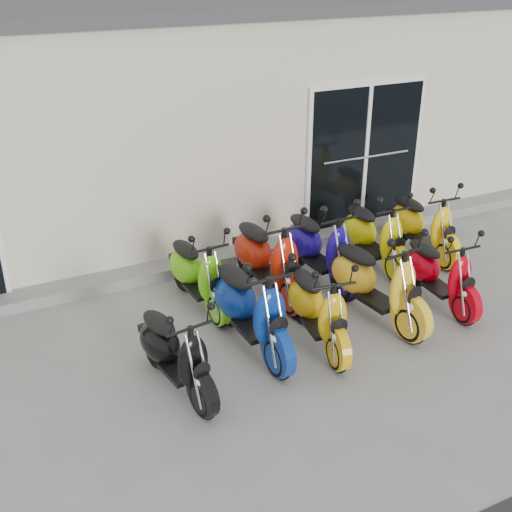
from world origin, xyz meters
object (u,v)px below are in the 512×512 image
object	(u,v)px
scooter_front_red	(440,264)
scooter_back_green	(197,265)
scooter_front_blue	(251,297)
scooter_back_blue	(320,238)
scooter_back_yellow	(375,227)
scooter_back_red	(268,248)
scooter_front_orange_a	(319,300)
scooter_front_black	(175,343)
scooter_back_extra	(424,216)
scooter_front_orange_b	(377,272)

from	to	relation	value
scooter_front_red	scooter_back_green	size ratio (longest dim) A/B	0.96
scooter_front_blue	scooter_back_green	size ratio (longest dim) A/B	1.12
scooter_front_blue	scooter_back_blue	world-z (taller)	scooter_front_blue
scooter_back_green	scooter_back_blue	bearing A→B (deg)	-5.98
scooter_back_yellow	scooter_back_blue	bearing A→B (deg)	-174.85
scooter_back_green	scooter_back_red	xyz separation A→B (m)	(0.91, -0.10, 0.07)
scooter_front_orange_a	scooter_back_green	world-z (taller)	scooter_back_green
scooter_back_red	scooter_front_black	bearing A→B (deg)	-143.33
scooter_back_blue	scooter_back_yellow	bearing A→B (deg)	0.16
scooter_front_orange_a	scooter_back_extra	distance (m)	2.90
scooter_front_black	scooter_back_extra	distance (m)	4.49
scooter_front_blue	scooter_front_red	distance (m)	2.52
scooter_back_red	scooter_back_blue	distance (m)	0.79
scooter_front_orange_b	scooter_back_green	bearing A→B (deg)	138.72
scooter_back_blue	scooter_back_extra	xyz separation A→B (m)	(1.76, 0.04, -0.03)
scooter_front_orange_b	scooter_back_green	xyz separation A→B (m)	(-1.77, 1.22, -0.06)
scooter_front_red	scooter_back_blue	world-z (taller)	scooter_back_blue
scooter_back_green	scooter_back_yellow	distance (m)	2.60
scooter_front_orange_a	scooter_back_red	bearing A→B (deg)	96.80
scooter_front_red	scooter_back_extra	xyz separation A→B (m)	(0.75, 1.23, 0.04)
scooter_front_orange_b	scooter_back_red	xyz separation A→B (m)	(-0.86, 1.12, 0.01)
scooter_back_red	scooter_front_red	bearing A→B (deg)	-34.68
scooter_front_red	scooter_back_extra	world-z (taller)	scooter_back_extra
scooter_front_orange_b	scooter_back_blue	size ratio (longest dim) A/B	1.02
scooter_back_green	scooter_back_extra	xyz separation A→B (m)	(3.45, -0.02, 0.02)
scooter_front_black	scooter_back_green	distance (m)	1.67
scooter_back_green	scooter_back_extra	distance (m)	3.45
scooter_back_red	scooter_back_yellow	distance (m)	1.69
scooter_back_yellow	scooter_back_extra	xyz separation A→B (m)	(0.85, 0.00, 0.00)
scooter_front_black	scooter_front_blue	world-z (taller)	scooter_front_blue
scooter_front_blue	scooter_back_blue	size ratio (longest dim) A/B	1.03
scooter_back_blue	scooter_back_extra	size ratio (longest dim) A/B	1.05
scooter_front_orange_b	scooter_back_yellow	xyz separation A→B (m)	(0.83, 1.19, -0.04)
scooter_back_green	scooter_back_red	bearing A→B (deg)	-9.86
scooter_front_blue	scooter_front_orange_b	distance (m)	1.59
scooter_back_blue	scooter_back_yellow	xyz separation A→B (m)	(0.91, 0.04, -0.03)
scooter_back_extra	scooter_back_green	bearing A→B (deg)	-178.01
scooter_front_orange_b	scooter_back_red	distance (m)	1.41
scooter_back_green	scooter_back_extra	bearing A→B (deg)	-4.08
scooter_front_black	scooter_front_red	bearing A→B (deg)	-5.34
scooter_back_red	scooter_back_extra	size ratio (longest dim) A/B	1.09
scooter_front_red	scooter_back_green	distance (m)	2.97
scooter_front_black	scooter_front_orange_b	world-z (taller)	scooter_front_orange_b
scooter_front_orange_b	scooter_back_yellow	world-z (taller)	scooter_front_orange_b
scooter_front_orange_a	scooter_front_orange_b	xyz separation A→B (m)	(0.89, 0.16, 0.07)
scooter_front_black	scooter_back_green	xyz separation A→B (m)	(0.81, 1.46, 0.02)
scooter_front_orange_a	scooter_back_red	xyz separation A→B (m)	(0.02, 1.27, 0.08)
scooter_front_black	scooter_front_orange_b	bearing A→B (deg)	-3.28
scooter_back_blue	scooter_back_red	bearing A→B (deg)	179.62
scooter_front_black	scooter_front_orange_b	size ratio (longest dim) A/B	0.87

